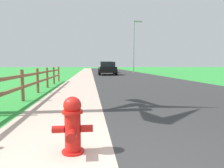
# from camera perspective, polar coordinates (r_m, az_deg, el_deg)

# --- Properties ---
(ground_plane) EXTENTS (120.00, 120.00, 0.00)m
(ground_plane) POSITION_cam_1_polar(r_m,az_deg,el_deg) (26.98, -5.41, 2.89)
(ground_plane) COLOR green
(road_asphalt) EXTENTS (7.00, 66.00, 0.01)m
(road_asphalt) POSITION_cam_1_polar(r_m,az_deg,el_deg) (29.22, 1.43, 3.12)
(road_asphalt) COLOR #2E2E2E
(road_asphalt) RESTS_ON ground
(curb_concrete) EXTENTS (6.00, 66.00, 0.01)m
(curb_concrete) POSITION_cam_1_polar(r_m,az_deg,el_deg) (29.10, -11.39, 3.00)
(curb_concrete) COLOR #C0A392
(curb_concrete) RESTS_ON ground
(grass_verge) EXTENTS (5.00, 66.00, 0.00)m
(grass_verge) POSITION_cam_1_polar(r_m,az_deg,el_deg) (29.27, -14.31, 2.96)
(grass_verge) COLOR green
(grass_verge) RESTS_ON ground
(fire_hydrant) EXTENTS (0.54, 0.46, 0.77)m
(fire_hydrant) POSITION_cam_1_polar(r_m,az_deg,el_deg) (2.88, -10.84, -11.01)
(fire_hydrant) COLOR red
(fire_hydrant) RESTS_ON ground
(rail_fence) EXTENTS (0.11, 13.79, 1.03)m
(rail_fence) POSITION_cam_1_polar(r_m,az_deg,el_deg) (8.21, -21.49, 0.88)
(rail_fence) COLOR brown
(rail_fence) RESTS_ON ground
(parked_suv_black) EXTENTS (2.10, 4.38, 1.47)m
(parked_suv_black) POSITION_cam_1_polar(r_m,az_deg,el_deg) (23.72, -1.32, 4.35)
(parked_suv_black) COLOR black
(parked_suv_black) RESTS_ON ground
(parked_car_beige) EXTENTS (2.14, 4.58, 1.60)m
(parked_car_beige) POSITION_cam_1_polar(r_m,az_deg,el_deg) (30.92, -1.67, 4.77)
(parked_car_beige) COLOR #C6B793
(parked_car_beige) RESTS_ON ground
(street_lamp) EXTENTS (1.17, 0.20, 7.08)m
(street_lamp) POSITION_cam_1_polar(r_m,az_deg,el_deg) (28.65, 6.24, 11.35)
(street_lamp) COLOR gray
(street_lamp) RESTS_ON ground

